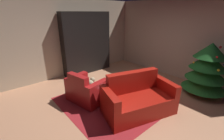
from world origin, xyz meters
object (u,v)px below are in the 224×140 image
at_px(bookshelf_unit, 90,44).
at_px(coffee_table, 113,87).
at_px(decorated_tree, 207,69).
at_px(book_stack_on_table, 111,83).
at_px(couch_red, 138,100).
at_px(armchair_red, 86,91).
at_px(bottle_on_table, 119,80).

relative_size(bookshelf_unit, coffee_table, 3.05).
bearing_deg(bookshelf_unit, decorated_tree, 21.53).
relative_size(coffee_table, book_stack_on_table, 3.18).
height_order(couch_red, decorated_tree, decorated_tree).
height_order(bookshelf_unit, armchair_red, bookshelf_unit).
distance_m(bookshelf_unit, bottle_on_table, 2.45).
height_order(couch_red, bottle_on_table, couch_red).
xyz_separation_m(book_stack_on_table, bottle_on_table, (0.08, 0.21, 0.06)).
bearing_deg(coffee_table, book_stack_on_table, -165.41).
relative_size(bookshelf_unit, book_stack_on_table, 9.71).
relative_size(armchair_red, coffee_table, 1.46).
distance_m(bookshelf_unit, coffee_table, 2.51).
bearing_deg(bottle_on_table, decorated_tree, 57.31).
relative_size(bottle_on_table, decorated_tree, 0.20).
distance_m(armchair_red, coffee_table, 0.70).
distance_m(bookshelf_unit, book_stack_on_table, 2.45).
distance_m(armchair_red, book_stack_on_table, 0.69).
relative_size(armchair_red, decorated_tree, 0.73).
bearing_deg(book_stack_on_table, decorated_tree, 58.30).
height_order(bookshelf_unit, coffee_table, bookshelf_unit).
bearing_deg(bookshelf_unit, couch_red, -12.49).
height_order(coffee_table, bottle_on_table, bottle_on_table).
bearing_deg(decorated_tree, bottle_on_table, -122.69).
height_order(couch_red, coffee_table, couch_red).
height_order(bookshelf_unit, couch_red, bookshelf_unit).
distance_m(couch_red, coffee_table, 0.74).
height_order(bookshelf_unit, decorated_tree, bookshelf_unit).
bearing_deg(book_stack_on_table, bottle_on_table, 68.88).
height_order(armchair_red, coffee_table, armchair_red).
relative_size(coffee_table, bottle_on_table, 2.48).
bearing_deg(couch_red, decorated_tree, 73.02).
bearing_deg(bottle_on_table, bookshelf_unit, 164.90).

